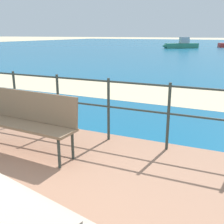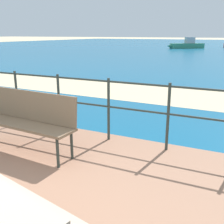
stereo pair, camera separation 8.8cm
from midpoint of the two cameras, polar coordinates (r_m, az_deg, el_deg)
beach_strip at (r=8.32m, az=12.02°, el=3.55°), size 54.05×3.93×0.01m
park_bench at (r=4.21m, az=-17.03°, el=-0.79°), size 1.74×0.53×0.90m
railing_fence at (r=4.40m, az=-0.15°, el=2.00°), size 5.94×0.04×1.04m
boat_near at (r=35.21m, az=15.49°, el=13.44°), size 4.14×3.34×1.33m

